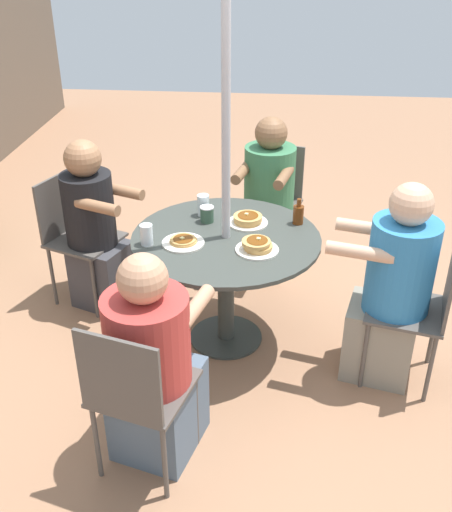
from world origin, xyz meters
TOP-DOWN VIEW (x-y plane):
  - ground_plane at (0.00, 0.00)m, footprint 12.00×12.00m
  - patio_table at (0.00, 0.00)m, footprint 1.08×1.08m
  - umbrella_pole at (0.00, 0.00)m, footprint 0.05×0.05m
  - patio_chair_north at (-1.06, 0.30)m, footprint 0.50×0.50m
  - diner_north at (-0.90, 0.25)m, footprint 0.56×0.48m
  - patio_chair_east at (-0.27, -1.07)m, footprint 0.49×0.49m
  - diner_east at (-0.23, -0.91)m, footprint 0.46×0.58m
  - patio_chair_south at (1.08, -0.25)m, footprint 0.48×0.48m
  - diner_south at (0.91, -0.22)m, footprint 0.55×0.45m
  - patio_chair_west at (0.40, 1.03)m, footprint 0.52×0.52m
  - diner_west at (0.34, 0.88)m, footprint 0.46×0.53m
  - pancake_plate_a at (-0.15, -0.18)m, footprint 0.24×0.24m
  - pancake_plate_b at (-0.11, 0.23)m, footprint 0.24×0.24m
  - pancake_plate_c at (0.17, -0.11)m, footprint 0.24×0.24m
  - syrup_bottle at (0.21, -0.41)m, footprint 0.09×0.06m
  - coffee_cup at (0.18, 0.13)m, footprint 0.08×0.08m
  - drinking_glass_a at (-0.13, 0.43)m, footprint 0.07×0.07m
  - drinking_glass_b at (0.27, 0.16)m, footprint 0.07×0.07m

SIDE VIEW (x-z plane):
  - ground_plane at x=0.00m, z-range 0.00..0.00m
  - diner_north at x=-0.90m, z-range -0.06..1.04m
  - patio_chair_north at x=-1.06m, z-range 0.07..0.93m
  - patio_chair_east at x=-0.27m, z-range 0.07..0.93m
  - patio_chair_south at x=1.08m, z-range 0.07..0.93m
  - patio_chair_west at x=0.40m, z-range 0.07..0.93m
  - diner_south at x=0.91m, z-range -0.05..1.08m
  - diner_west at x=0.34m, z-range -0.04..1.10m
  - diner_east at x=-0.23m, z-range -0.05..1.12m
  - patio_table at x=0.00m, z-range 0.22..0.94m
  - pancake_plate_b at x=-0.11m, z-range 0.70..0.75m
  - pancake_plate_c at x=0.17m, z-range 0.70..0.77m
  - pancake_plate_a at x=-0.15m, z-range 0.70..0.78m
  - coffee_cup at x=0.18m, z-range 0.71..0.81m
  - drinking_glass_a at x=-0.13m, z-range 0.71..0.83m
  - syrup_bottle at x=0.21m, z-range 0.69..0.85m
  - drinking_glass_b at x=0.27m, z-range 0.71..0.84m
  - umbrella_pole at x=0.00m, z-range 0.00..2.41m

